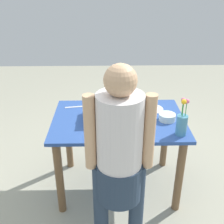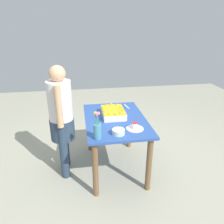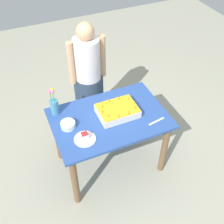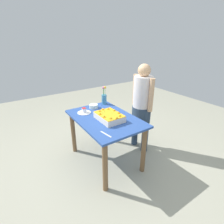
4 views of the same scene
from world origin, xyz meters
The scene contains 8 objects.
ground_plane centered at (0.00, 0.00, 0.00)m, with size 8.00×8.00×0.00m, color #A3A08B.
dining_table centered at (0.00, 0.00, 0.62)m, with size 1.18×0.80×0.77m.
sheet_cake centered at (-0.10, -0.01, 0.82)m, with size 0.40×0.30×0.12m.
serving_plate_with_slice centered at (0.33, 0.18, 0.79)m, with size 0.21×0.21×0.08m.
cake_knife centered at (-0.42, 0.24, 0.77)m, with size 0.19×0.02×0.00m, color silver.
flower_vase centered at (0.49, -0.28, 0.88)m, with size 0.09×0.09×0.32m.
fruit_bowl centered at (0.43, -0.04, 0.80)m, with size 0.15×0.15×0.06m, color silver.
person_standing centered at (-0.02, -0.70, 0.85)m, with size 0.45×0.31×1.49m.
Camera 3 is at (0.80, 1.90, 2.79)m, focal length 45.00 mm.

